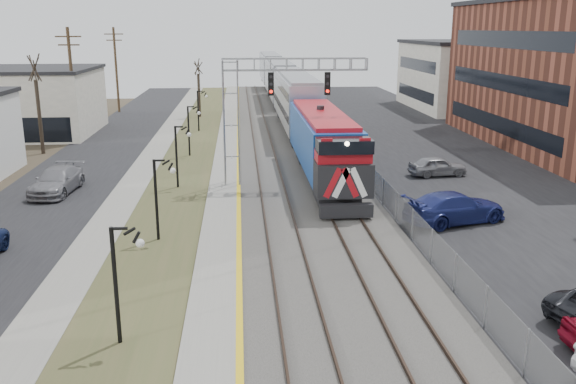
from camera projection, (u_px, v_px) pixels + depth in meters
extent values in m
cube|color=black|center=(85.00, 166.00, 45.23)|extent=(7.00, 120.00, 0.04)
cube|color=gray|center=(146.00, 164.00, 45.57)|extent=(2.00, 120.00, 0.08)
cube|color=#404826|center=(187.00, 164.00, 45.80)|extent=(4.00, 120.00, 0.06)
cube|color=gray|center=(227.00, 162.00, 46.01)|extent=(2.00, 120.00, 0.24)
cube|color=#595651|center=(293.00, 161.00, 46.40)|extent=(8.00, 120.00, 0.20)
cube|color=black|center=(446.00, 160.00, 47.35)|extent=(16.00, 120.00, 0.04)
cube|color=gold|center=(238.00, 160.00, 46.05)|extent=(0.24, 120.00, 0.01)
cube|color=#2D2119|center=(256.00, 160.00, 46.14)|extent=(0.08, 120.00, 0.15)
cube|color=#2D2119|center=(276.00, 159.00, 46.26)|extent=(0.08, 120.00, 0.15)
cube|color=#2D2119|center=(302.00, 159.00, 46.41)|extent=(0.08, 120.00, 0.15)
cube|color=#2D2119|center=(322.00, 158.00, 46.53)|extent=(0.08, 120.00, 0.15)
cube|color=#124196|center=(324.00, 146.00, 39.75)|extent=(3.00, 17.00, 4.25)
cube|color=black|center=(346.00, 211.00, 31.84)|extent=(2.80, 0.50, 0.70)
cube|color=#AAADB5|center=(296.00, 101.00, 59.14)|extent=(3.00, 22.00, 5.33)
cube|color=#AAADB5|center=(280.00, 81.00, 81.08)|extent=(3.00, 22.00, 5.33)
cube|color=#AAADB5|center=(271.00, 70.00, 103.01)|extent=(3.00, 22.00, 5.33)
cube|color=gray|center=(231.00, 125.00, 38.30)|extent=(1.00, 1.00, 8.00)
cube|color=gray|center=(295.00, 64.00, 37.63)|extent=(9.00, 0.80, 0.80)
cube|color=black|center=(271.00, 84.00, 37.38)|extent=(0.35, 0.25, 1.40)
cube|color=black|center=(327.00, 84.00, 37.65)|extent=(0.35, 0.25, 1.40)
cylinder|color=black|center=(116.00, 287.00, 19.31)|extent=(0.14, 0.14, 4.00)
cylinder|color=black|center=(156.00, 201.00, 28.93)|extent=(0.14, 0.14, 4.00)
cylinder|color=black|center=(177.00, 157.00, 38.55)|extent=(0.14, 0.14, 4.00)
cylinder|color=black|center=(189.00, 131.00, 48.17)|extent=(0.14, 0.14, 4.00)
cylinder|color=black|center=(198.00, 111.00, 59.72)|extent=(0.14, 0.14, 4.00)
cylinder|color=#4C3823|center=(73.00, 86.00, 53.32)|extent=(0.28, 0.28, 10.00)
cylinder|color=#4C3823|center=(116.00, 70.00, 72.56)|extent=(0.28, 0.28, 10.00)
cube|color=gray|center=(347.00, 151.00, 46.54)|extent=(0.04, 120.00, 1.60)
cube|color=beige|center=(19.00, 103.00, 58.15)|extent=(14.00, 12.00, 6.00)
cube|color=beige|center=(478.00, 77.00, 76.25)|extent=(16.00, 18.00, 8.00)
cylinder|color=#382D23|center=(40.00, 117.00, 48.92)|extent=(0.30, 0.30, 5.95)
cylinder|color=#382D23|center=(199.00, 96.00, 69.18)|extent=(0.30, 0.30, 4.90)
imported|color=navy|center=(455.00, 208.00, 31.86)|extent=(6.06, 3.93, 1.63)
imported|color=gray|center=(437.00, 167.00, 41.99)|extent=(4.10, 2.02, 1.34)
imported|color=gray|center=(57.00, 181.00, 37.60)|extent=(2.64, 5.49, 1.54)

